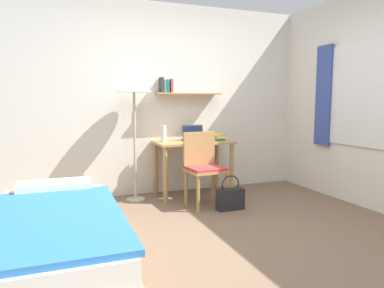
{
  "coord_description": "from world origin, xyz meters",
  "views": [
    {
      "loc": [
        -1.42,
        -2.76,
        1.26
      ],
      "look_at": [
        -0.18,
        0.51,
        0.85
      ],
      "focal_mm": 33.26,
      "sensor_mm": 36.0,
      "label": 1
    }
  ],
  "objects_px": {
    "desk": "(193,151)",
    "water_bottle": "(164,134)",
    "desk_chair": "(204,165)",
    "laptop": "(194,137)",
    "book_stack": "(217,137)",
    "handbag": "(230,198)",
    "bed": "(55,243)",
    "standing_lamp": "(134,89)"
  },
  "relations": [
    {
      "from": "handbag",
      "to": "standing_lamp",
      "type": "bearing_deg",
      "value": 140.49
    },
    {
      "from": "desk",
      "to": "handbag",
      "type": "xyz_separation_m",
      "value": [
        0.16,
        -0.8,
        -0.46
      ]
    },
    {
      "from": "desk",
      "to": "book_stack",
      "type": "xyz_separation_m",
      "value": [
        0.37,
        0.02,
        0.18
      ]
    },
    {
      "from": "book_stack",
      "to": "bed",
      "type": "bearing_deg",
      "value": -139.96
    },
    {
      "from": "standing_lamp",
      "to": "handbag",
      "type": "bearing_deg",
      "value": -39.51
    },
    {
      "from": "desk_chair",
      "to": "standing_lamp",
      "type": "distance_m",
      "value": 1.29
    },
    {
      "from": "desk",
      "to": "water_bottle",
      "type": "bearing_deg",
      "value": 170.73
    },
    {
      "from": "desk",
      "to": "desk_chair",
      "type": "relative_size",
      "value": 1.14
    },
    {
      "from": "desk_chair",
      "to": "book_stack",
      "type": "distance_m",
      "value": 0.73
    },
    {
      "from": "desk_chair",
      "to": "book_stack",
      "type": "xyz_separation_m",
      "value": [
        0.43,
        0.52,
        0.29
      ]
    },
    {
      "from": "standing_lamp",
      "to": "laptop",
      "type": "relative_size",
      "value": 5.08
    },
    {
      "from": "desk",
      "to": "handbag",
      "type": "distance_m",
      "value": 0.94
    },
    {
      "from": "desk_chair",
      "to": "laptop",
      "type": "xyz_separation_m",
      "value": [
        0.1,
        0.59,
        0.29
      ]
    },
    {
      "from": "laptop",
      "to": "water_bottle",
      "type": "distance_m",
      "value": 0.44
    },
    {
      "from": "bed",
      "to": "standing_lamp",
      "type": "relative_size",
      "value": 1.19
    },
    {
      "from": "bed",
      "to": "standing_lamp",
      "type": "bearing_deg",
      "value": 61.38
    },
    {
      "from": "water_bottle",
      "to": "laptop",
      "type": "bearing_deg",
      "value": 1.99
    },
    {
      "from": "desk_chair",
      "to": "book_stack",
      "type": "height_order",
      "value": "desk_chair"
    },
    {
      "from": "water_bottle",
      "to": "handbag",
      "type": "distance_m",
      "value": 1.25
    },
    {
      "from": "desk_chair",
      "to": "laptop",
      "type": "relative_size",
      "value": 2.83
    },
    {
      "from": "laptop",
      "to": "book_stack",
      "type": "distance_m",
      "value": 0.33
    },
    {
      "from": "book_stack",
      "to": "desk_chair",
      "type": "bearing_deg",
      "value": -129.07
    },
    {
      "from": "laptop",
      "to": "water_bottle",
      "type": "relative_size",
      "value": 1.46
    },
    {
      "from": "laptop",
      "to": "water_bottle",
      "type": "xyz_separation_m",
      "value": [
        -0.44,
        -0.02,
        0.05
      ]
    },
    {
      "from": "desk_chair",
      "to": "standing_lamp",
      "type": "bearing_deg",
      "value": 146.16
    },
    {
      "from": "book_stack",
      "to": "desk",
      "type": "bearing_deg",
      "value": -177.44
    },
    {
      "from": "bed",
      "to": "desk",
      "type": "bearing_deg",
      "value": 45.24
    },
    {
      "from": "bed",
      "to": "standing_lamp",
      "type": "xyz_separation_m",
      "value": [
        0.96,
        1.76,
        1.19
      ]
    },
    {
      "from": "bed",
      "to": "laptop",
      "type": "distance_m",
      "value": 2.64
    },
    {
      "from": "book_stack",
      "to": "laptop",
      "type": "bearing_deg",
      "value": 169.18
    },
    {
      "from": "bed",
      "to": "desk",
      "type": "height_order",
      "value": "desk"
    },
    {
      "from": "book_stack",
      "to": "handbag",
      "type": "height_order",
      "value": "book_stack"
    },
    {
      "from": "desk",
      "to": "standing_lamp",
      "type": "xyz_separation_m",
      "value": [
        -0.8,
        -0.01,
        0.83
      ]
    },
    {
      "from": "bed",
      "to": "laptop",
      "type": "xyz_separation_m",
      "value": [
        1.8,
        1.85,
        0.55
      ]
    },
    {
      "from": "bed",
      "to": "handbag",
      "type": "relative_size",
      "value": 4.62
    },
    {
      "from": "handbag",
      "to": "book_stack",
      "type": "bearing_deg",
      "value": 75.84
    },
    {
      "from": "handbag",
      "to": "desk",
      "type": "bearing_deg",
      "value": 101.57
    },
    {
      "from": "desk_chair",
      "to": "standing_lamp",
      "type": "relative_size",
      "value": 0.56
    },
    {
      "from": "bed",
      "to": "book_stack",
      "type": "relative_size",
      "value": 7.57
    },
    {
      "from": "desk",
      "to": "standing_lamp",
      "type": "height_order",
      "value": "standing_lamp"
    },
    {
      "from": "standing_lamp",
      "to": "laptop",
      "type": "distance_m",
      "value": 1.06
    },
    {
      "from": "desk_chair",
      "to": "laptop",
      "type": "distance_m",
      "value": 0.66
    }
  ]
}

